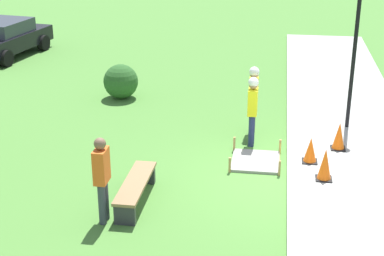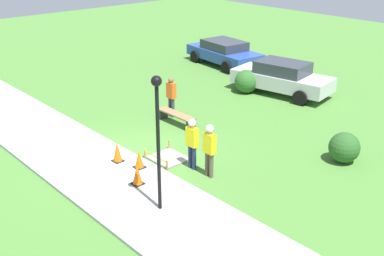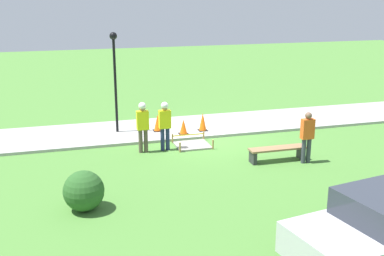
{
  "view_description": "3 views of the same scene",
  "coord_description": "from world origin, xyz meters",
  "px_view_note": "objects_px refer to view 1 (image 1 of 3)",
  "views": [
    {
      "loc": [
        -11.42,
        0.32,
        5.59
      ],
      "look_at": [
        0.24,
        2.08,
        0.97
      ],
      "focal_mm": 55.0,
      "sensor_mm": 36.0,
      "label": 1
    },
    {
      "loc": [
        12.15,
        -8.46,
        7.19
      ],
      "look_at": [
        1.2,
        1.4,
        1.07
      ],
      "focal_mm": 45.0,
      "sensor_mm": 36.0,
      "label": 2
    },
    {
      "loc": [
        5.3,
        16.3,
        5.32
      ],
      "look_at": [
        1.23,
        2.23,
        1.12
      ],
      "focal_mm": 45.0,
      "sensor_mm": 36.0,
      "label": 3
    }
  ],
  "objects_px": {
    "worker_supervisor": "(253,94)",
    "lamppost_near": "(356,31)",
    "traffic_cone_near_patch": "(325,164)",
    "worker_assistant": "(253,106)",
    "park_bench": "(136,187)",
    "parked_car_black": "(3,38)",
    "traffic_cone_far_patch": "(310,150)",
    "traffic_cone_sidewalk_edge": "(339,136)",
    "bystander_in_orange_shirt": "(102,175)"
  },
  "relations": [
    {
      "from": "traffic_cone_near_patch",
      "to": "worker_supervisor",
      "type": "bearing_deg",
      "value": 31.98
    },
    {
      "from": "traffic_cone_near_patch",
      "to": "park_bench",
      "type": "distance_m",
      "value": 3.95
    },
    {
      "from": "traffic_cone_near_patch",
      "to": "worker_supervisor",
      "type": "relative_size",
      "value": 0.4
    },
    {
      "from": "traffic_cone_sidewalk_edge",
      "to": "bystander_in_orange_shirt",
      "type": "bearing_deg",
      "value": 130.41
    },
    {
      "from": "traffic_cone_sidewalk_edge",
      "to": "park_bench",
      "type": "distance_m",
      "value": 5.13
    },
    {
      "from": "parked_car_black",
      "to": "traffic_cone_far_patch",
      "type": "bearing_deg",
      "value": -117.57
    },
    {
      "from": "bystander_in_orange_shirt",
      "to": "lamppost_near",
      "type": "distance_m",
      "value": 7.43
    },
    {
      "from": "parked_car_black",
      "to": "lamppost_near",
      "type": "bearing_deg",
      "value": -106.85
    },
    {
      "from": "traffic_cone_far_patch",
      "to": "bystander_in_orange_shirt",
      "type": "height_order",
      "value": "bystander_in_orange_shirt"
    },
    {
      "from": "lamppost_near",
      "to": "traffic_cone_near_patch",
      "type": "bearing_deg",
      "value": 166.57
    },
    {
      "from": "traffic_cone_near_patch",
      "to": "park_bench",
      "type": "xyz_separation_m",
      "value": [
        -1.37,
        3.7,
        -0.11
      ]
    },
    {
      "from": "worker_assistant",
      "to": "bystander_in_orange_shirt",
      "type": "distance_m",
      "value": 4.74
    },
    {
      "from": "traffic_cone_near_patch",
      "to": "traffic_cone_sidewalk_edge",
      "type": "bearing_deg",
      "value": -14.07
    },
    {
      "from": "park_bench",
      "to": "worker_supervisor",
      "type": "distance_m",
      "value": 4.56
    },
    {
      "from": "park_bench",
      "to": "worker_assistant",
      "type": "bearing_deg",
      "value": -32.71
    },
    {
      "from": "traffic_cone_far_patch",
      "to": "parked_car_black",
      "type": "relative_size",
      "value": 0.13
    },
    {
      "from": "worker_supervisor",
      "to": "worker_assistant",
      "type": "xyz_separation_m",
      "value": [
        -0.77,
        -0.02,
        -0.03
      ]
    },
    {
      "from": "traffic_cone_near_patch",
      "to": "worker_assistant",
      "type": "relative_size",
      "value": 0.41
    },
    {
      "from": "worker_supervisor",
      "to": "worker_assistant",
      "type": "height_order",
      "value": "worker_supervisor"
    },
    {
      "from": "traffic_cone_near_patch",
      "to": "traffic_cone_sidewalk_edge",
      "type": "height_order",
      "value": "traffic_cone_near_patch"
    },
    {
      "from": "worker_assistant",
      "to": "bystander_in_orange_shirt",
      "type": "height_order",
      "value": "worker_assistant"
    },
    {
      "from": "worker_supervisor",
      "to": "bystander_in_orange_shirt",
      "type": "bearing_deg",
      "value": 152.84
    },
    {
      "from": "park_bench",
      "to": "parked_car_black",
      "type": "bearing_deg",
      "value": 36.13
    },
    {
      "from": "traffic_cone_sidewalk_edge",
      "to": "bystander_in_orange_shirt",
      "type": "relative_size",
      "value": 0.39
    },
    {
      "from": "park_bench",
      "to": "lamppost_near",
      "type": "bearing_deg",
      "value": -44.33
    },
    {
      "from": "bystander_in_orange_shirt",
      "to": "parked_car_black",
      "type": "relative_size",
      "value": 0.39
    },
    {
      "from": "traffic_cone_far_patch",
      "to": "parked_car_black",
      "type": "height_order",
      "value": "parked_car_black"
    },
    {
      "from": "worker_assistant",
      "to": "parked_car_black",
      "type": "relative_size",
      "value": 0.4
    },
    {
      "from": "park_bench",
      "to": "parked_car_black",
      "type": "distance_m",
      "value": 12.92
    },
    {
      "from": "traffic_cone_sidewalk_edge",
      "to": "parked_car_black",
      "type": "bearing_deg",
      "value": 57.86
    },
    {
      "from": "park_bench",
      "to": "parked_car_black",
      "type": "xyz_separation_m",
      "value": [
        10.43,
        7.62,
        0.38
      ]
    },
    {
      "from": "park_bench",
      "to": "worker_assistant",
      "type": "distance_m",
      "value": 3.91
    },
    {
      "from": "traffic_cone_far_patch",
      "to": "worker_assistant",
      "type": "height_order",
      "value": "worker_assistant"
    },
    {
      "from": "bystander_in_orange_shirt",
      "to": "worker_assistant",
      "type": "bearing_deg",
      "value": -31.64
    },
    {
      "from": "worker_supervisor",
      "to": "lamppost_near",
      "type": "bearing_deg",
      "value": -76.84
    },
    {
      "from": "traffic_cone_sidewalk_edge",
      "to": "worker_supervisor",
      "type": "relative_size",
      "value": 0.37
    },
    {
      "from": "traffic_cone_far_patch",
      "to": "bystander_in_orange_shirt",
      "type": "bearing_deg",
      "value": 128.08
    },
    {
      "from": "traffic_cone_sidewalk_edge",
      "to": "traffic_cone_near_patch",
      "type": "bearing_deg",
      "value": 165.93
    },
    {
      "from": "park_bench",
      "to": "lamppost_near",
      "type": "distance_m",
      "value": 6.77
    },
    {
      "from": "traffic_cone_near_patch",
      "to": "worker_supervisor",
      "type": "distance_m",
      "value": 3.16
    },
    {
      "from": "traffic_cone_sidewalk_edge",
      "to": "worker_assistant",
      "type": "height_order",
      "value": "worker_assistant"
    },
    {
      "from": "lamppost_near",
      "to": "parked_car_black",
      "type": "bearing_deg",
      "value": 64.1
    },
    {
      "from": "park_bench",
      "to": "worker_assistant",
      "type": "relative_size",
      "value": 1.11
    },
    {
      "from": "traffic_cone_far_patch",
      "to": "worker_assistant",
      "type": "distance_m",
      "value": 1.81
    },
    {
      "from": "traffic_cone_far_patch",
      "to": "park_bench",
      "type": "height_order",
      "value": "traffic_cone_far_patch"
    },
    {
      "from": "lamppost_near",
      "to": "parked_car_black",
      "type": "distance_m",
      "value": 13.56
    },
    {
      "from": "worker_supervisor",
      "to": "lamppost_near",
      "type": "height_order",
      "value": "lamppost_near"
    },
    {
      "from": "traffic_cone_far_patch",
      "to": "park_bench",
      "type": "relative_size",
      "value": 0.3
    },
    {
      "from": "lamppost_near",
      "to": "traffic_cone_far_patch",
      "type": "bearing_deg",
      "value": 156.47
    },
    {
      "from": "worker_supervisor",
      "to": "worker_assistant",
      "type": "relative_size",
      "value": 1.02
    }
  ]
}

